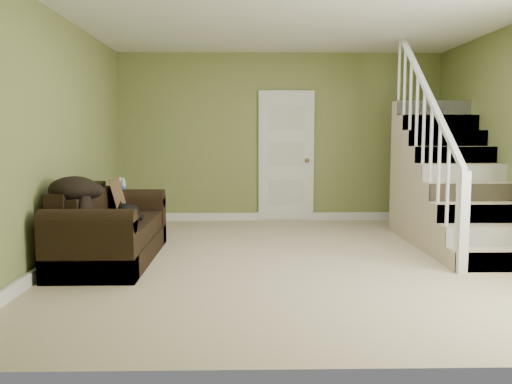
{
  "coord_description": "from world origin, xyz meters",
  "views": [
    {
      "loc": [
        -0.56,
        -5.72,
        1.34
      ],
      "look_at": [
        -0.43,
        0.27,
        0.71
      ],
      "focal_mm": 38.0,
      "sensor_mm": 36.0,
      "label": 1
    }
  ],
  "objects_px": {
    "side_table": "(119,217)",
    "banana": "(120,225)",
    "cat": "(129,213)",
    "sofa": "(108,232)"
  },
  "relations": [
    {
      "from": "banana",
      "to": "side_table",
      "type": "bearing_deg",
      "value": 65.1
    },
    {
      "from": "cat",
      "to": "banana",
      "type": "xyz_separation_m",
      "value": [
        -0.01,
        -0.39,
        -0.07
      ]
    },
    {
      "from": "side_table",
      "to": "banana",
      "type": "height_order",
      "value": "side_table"
    },
    {
      "from": "side_table",
      "to": "banana",
      "type": "xyz_separation_m",
      "value": [
        0.38,
        -1.62,
        0.16
      ]
    },
    {
      "from": "side_table",
      "to": "cat",
      "type": "xyz_separation_m",
      "value": [
        0.39,
        -1.23,
        0.23
      ]
    },
    {
      "from": "sofa",
      "to": "banana",
      "type": "xyz_separation_m",
      "value": [
        0.23,
        -0.43,
        0.15
      ]
    },
    {
      "from": "sofa",
      "to": "cat",
      "type": "height_order",
      "value": "sofa"
    },
    {
      "from": "sofa",
      "to": "cat",
      "type": "distance_m",
      "value": 0.33
    },
    {
      "from": "cat",
      "to": "banana",
      "type": "distance_m",
      "value": 0.4
    },
    {
      "from": "sofa",
      "to": "side_table",
      "type": "xyz_separation_m",
      "value": [
        -0.15,
        1.19,
        -0.01
      ]
    }
  ]
}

